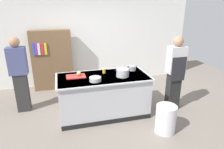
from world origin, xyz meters
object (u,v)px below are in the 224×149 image
(sauce_pan, at_px, (132,68))
(juice_cup, at_px, (104,71))
(person_chef, at_px, (175,72))
(person_guest, at_px, (19,73))
(trash_bin, at_px, (166,119))
(onion, at_px, (79,74))
(bookshelf, at_px, (52,60))
(stock_pot, at_px, (123,73))
(mixing_bowl, at_px, (95,79))

(sauce_pan, bearing_deg, juice_cup, -177.15)
(person_chef, bearing_deg, person_guest, 88.42)
(juice_cup, height_order, person_guest, person_guest)
(juice_cup, distance_m, trash_bin, 1.64)
(onion, distance_m, bookshelf, 1.78)
(person_chef, height_order, bookshelf, person_chef)
(stock_pot, xyz_separation_m, person_guest, (-2.16, 0.73, -0.07))
(onion, relative_size, mixing_bowl, 0.41)
(sauce_pan, relative_size, person_guest, 0.14)
(mixing_bowl, xyz_separation_m, person_chef, (1.83, 0.04, -0.03))
(mixing_bowl, bearing_deg, person_chef, 1.40)
(sauce_pan, bearing_deg, onion, -174.67)
(person_chef, xyz_separation_m, bookshelf, (-2.70, 1.98, -0.06))
(stock_pot, height_order, mixing_bowl, stock_pot)
(trash_bin, xyz_separation_m, person_chef, (0.61, 0.79, 0.64))
(sauce_pan, bearing_deg, stock_pot, -135.30)
(juice_cup, height_order, bookshelf, bookshelf)
(onion, distance_m, sauce_pan, 1.25)
(juice_cup, bearing_deg, person_chef, -13.99)
(onion, xyz_separation_m, sauce_pan, (1.24, 0.12, -0.01))
(stock_pot, relative_size, sauce_pan, 1.38)
(bookshelf, bearing_deg, person_chef, -36.31)
(juice_cup, height_order, trash_bin, juice_cup)
(sauce_pan, height_order, person_chef, person_chef)
(stock_pot, xyz_separation_m, juice_cup, (-0.33, 0.31, -0.03))
(person_chef, bearing_deg, juice_cup, 87.96)
(onion, distance_m, person_guest, 1.36)
(stock_pot, height_order, bookshelf, bookshelf)
(mixing_bowl, distance_m, juice_cup, 0.51)
(person_chef, relative_size, bookshelf, 1.01)
(sauce_pan, distance_m, bookshelf, 2.41)
(sauce_pan, height_order, person_guest, person_guest)
(person_guest, xyz_separation_m, bookshelf, (0.67, 1.17, -0.06))
(onion, relative_size, person_guest, 0.06)
(person_chef, bearing_deg, sauce_pan, 76.20)
(stock_pot, relative_size, trash_bin, 0.60)
(onion, height_order, trash_bin, onion)
(onion, xyz_separation_m, juice_cup, (0.57, 0.08, -0.02))
(mixing_bowl, bearing_deg, onion, 129.60)
(trash_bin, bearing_deg, sauce_pan, 102.18)
(person_chef, bearing_deg, bookshelf, 65.65)
(mixing_bowl, height_order, person_chef, person_chef)
(onion, relative_size, juice_cup, 0.96)
(stock_pot, distance_m, trash_bin, 1.27)
(mixing_bowl, relative_size, person_chef, 0.14)
(stock_pot, height_order, person_chef, person_chef)
(onion, bearing_deg, juice_cup, 8.29)
(stock_pot, bearing_deg, juice_cup, 137.44)
(mixing_bowl, xyz_separation_m, bookshelf, (-0.87, 2.03, -0.09))
(bookshelf, bearing_deg, stock_pot, -52.04)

